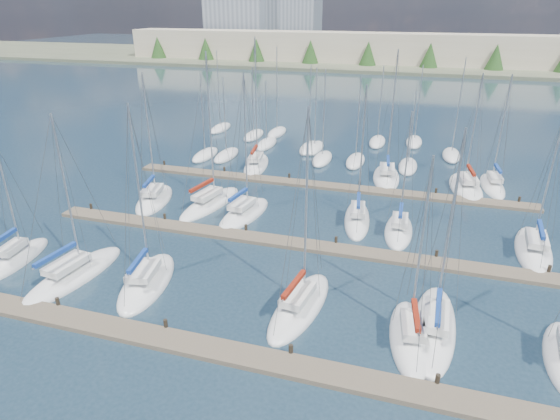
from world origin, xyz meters
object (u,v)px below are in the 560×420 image
(sailboat_c, at_px, (147,282))
(sailboat_h, at_px, (154,199))
(sailboat_l, at_px, (399,230))
(sailboat_p, at_px, (386,177))
(sailboat_e, at_px, (410,337))
(sailboat_a, at_px, (18,258))
(sailboat_r, at_px, (492,186))
(sailboat_q, at_px, (466,187))
(sailboat_j, at_px, (244,214))
(sailboat_k, at_px, (357,219))
(sailboat_m, at_px, (533,250))
(sailboat_b, at_px, (74,275))
(sailboat_i, at_px, (210,203))
(sailboat_n, at_px, (256,165))
(sailboat_d, at_px, (300,306))
(sailboat_f, at_px, (434,327))

(sailboat_c, bearing_deg, sailboat_h, 107.63)
(sailboat_l, xyz_separation_m, sailboat_p, (-2.30, 13.78, 0.00))
(sailboat_e, bearing_deg, sailboat_a, 171.66)
(sailboat_r, relative_size, sailboat_q, 0.99)
(sailboat_j, bearing_deg, sailboat_k, 18.40)
(sailboat_l, xyz_separation_m, sailboat_j, (-14.35, -0.61, 0.00))
(sailboat_m, height_order, sailboat_b, sailboat_b)
(sailboat_q, xyz_separation_m, sailboat_m, (4.48, -13.35, 0.00))
(sailboat_i, relative_size, sailboat_h, 1.15)
(sailboat_l, relative_size, sailboat_n, 0.72)
(sailboat_h, xyz_separation_m, sailboat_r, (33.58, 14.14, 0.02))
(sailboat_q, bearing_deg, sailboat_b, -143.36)
(sailboat_k, distance_m, sailboat_i, 14.67)
(sailboat_d, relative_size, sailboat_m, 1.13)
(sailboat_c, height_order, sailboat_e, sailboat_c)
(sailboat_m, bearing_deg, sailboat_q, 113.55)
(sailboat_a, bearing_deg, sailboat_c, -7.97)
(sailboat_q, height_order, sailboat_d, sailboat_d)
(sailboat_j, xyz_separation_m, sailboat_d, (8.82, -12.83, 0.00))
(sailboat_e, distance_m, sailboat_d, 7.26)
(sailboat_e, xyz_separation_m, sailboat_i, (-20.16, 15.39, 0.00))
(sailboat_l, xyz_separation_m, sailboat_i, (-18.52, 0.78, 0.01))
(sailboat_k, height_order, sailboat_e, sailboat_k)
(sailboat_b, bearing_deg, sailboat_e, 6.27)
(sailboat_h, bearing_deg, sailboat_i, -7.30)
(sailboat_l, xyz_separation_m, sailboat_r, (9.12, 14.22, 0.01))
(sailboat_l, distance_m, sailboat_d, 14.53)
(sailboat_h, distance_m, sailboat_d, 23.26)
(sailboat_i, height_order, sailboat_q, sailboat_i)
(sailboat_e, distance_m, sailboat_n, 34.35)
(sailboat_l, height_order, sailboat_j, sailboat_j)
(sailboat_a, relative_size, sailboat_i, 0.67)
(sailboat_f, bearing_deg, sailboat_p, 103.44)
(sailboat_k, relative_size, sailboat_d, 0.93)
(sailboat_j, xyz_separation_m, sailboat_r, (23.48, 14.82, 0.01))
(sailboat_l, height_order, sailboat_q, sailboat_q)
(sailboat_a, relative_size, sailboat_b, 0.81)
(sailboat_f, relative_size, sailboat_i, 0.86)
(sailboat_e, xyz_separation_m, sailboat_n, (-19.76, 28.10, 0.01))
(sailboat_e, xyz_separation_m, sailboat_m, (9.14, 14.21, -0.01))
(sailboat_l, bearing_deg, sailboat_n, 142.27)
(sailboat_p, xyz_separation_m, sailboat_m, (13.08, -14.18, -0.01))
(sailboat_a, height_order, sailboat_p, sailboat_p)
(sailboat_a, distance_m, sailboat_j, 19.23)
(sailboat_e, bearing_deg, sailboat_m, 50.53)
(sailboat_l, xyz_separation_m, sailboat_n, (-18.12, 13.49, 0.02))
(sailboat_k, bearing_deg, sailboat_f, -71.66)
(sailboat_p, xyz_separation_m, sailboat_h, (-22.15, -13.70, -0.01))
(sailboat_n, relative_size, sailboat_q, 1.23)
(sailboat_k, xyz_separation_m, sailboat_r, (12.99, 12.90, 0.00))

